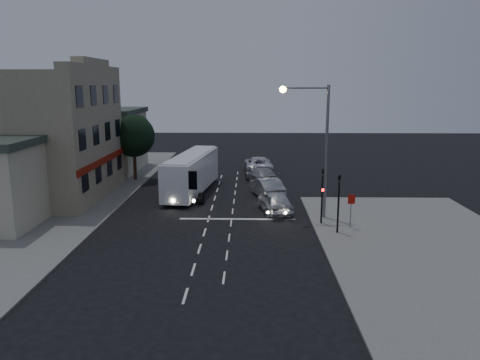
{
  "coord_description": "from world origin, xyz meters",
  "views": [
    {
      "loc": [
        2.8,
        -29.13,
        9.19
      ],
      "look_at": [
        2.13,
        4.74,
        2.2
      ],
      "focal_mm": 35.0,
      "sensor_mm": 36.0,
      "label": 1
    }
  ],
  "objects_px": {
    "tour_bus": "(192,172)",
    "car_sedan_a": "(266,187)",
    "car_sedan_b": "(261,175)",
    "car_suv": "(275,202)",
    "street_tree": "(134,134)",
    "streetlight": "(317,136)",
    "regulatory_sign": "(351,206)",
    "traffic_signal_main": "(322,189)",
    "traffic_signal_side": "(339,196)",
    "car_sedan_c": "(258,164)"
  },
  "relations": [
    {
      "from": "car_sedan_c",
      "to": "traffic_signal_side",
      "type": "height_order",
      "value": "traffic_signal_side"
    },
    {
      "from": "car_sedan_c",
      "to": "streetlight",
      "type": "bearing_deg",
      "value": 98.83
    },
    {
      "from": "streetlight",
      "to": "street_tree",
      "type": "height_order",
      "value": "streetlight"
    },
    {
      "from": "car_suv",
      "to": "streetlight",
      "type": "bearing_deg",
      "value": 137.02
    },
    {
      "from": "traffic_signal_main",
      "to": "street_tree",
      "type": "distance_m",
      "value": 21.38
    },
    {
      "from": "car_suv",
      "to": "car_sedan_c",
      "type": "xyz_separation_m",
      "value": [
        -0.9,
        15.78,
        0.05
      ]
    },
    {
      "from": "car_sedan_c",
      "to": "regulatory_sign",
      "type": "height_order",
      "value": "regulatory_sign"
    },
    {
      "from": "car_suv",
      "to": "street_tree",
      "type": "distance_m",
      "value": 17.49
    },
    {
      "from": "regulatory_sign",
      "to": "traffic_signal_side",
      "type": "bearing_deg",
      "value": -136.08
    },
    {
      "from": "tour_bus",
      "to": "street_tree",
      "type": "bearing_deg",
      "value": 147.46
    },
    {
      "from": "car_sedan_b",
      "to": "street_tree",
      "type": "xyz_separation_m",
      "value": [
        -12.17,
        1.05,
        3.75
      ]
    },
    {
      "from": "car_suv",
      "to": "car_sedan_c",
      "type": "distance_m",
      "value": 15.8
    },
    {
      "from": "car_suv",
      "to": "car_sedan_a",
      "type": "distance_m",
      "value": 4.74
    },
    {
      "from": "car_sedan_b",
      "to": "traffic_signal_side",
      "type": "relative_size",
      "value": 1.25
    },
    {
      "from": "traffic_signal_main",
      "to": "streetlight",
      "type": "height_order",
      "value": "streetlight"
    },
    {
      "from": "tour_bus",
      "to": "car_sedan_a",
      "type": "xyz_separation_m",
      "value": [
        6.31,
        -1.35,
        -1.01
      ]
    },
    {
      "from": "car_sedan_a",
      "to": "car_sedan_b",
      "type": "bearing_deg",
      "value": -102.6
    },
    {
      "from": "car_sedan_c",
      "to": "traffic_signal_main",
      "type": "bearing_deg",
      "value": 98.72
    },
    {
      "from": "tour_bus",
      "to": "traffic_signal_side",
      "type": "xyz_separation_m",
      "value": [
        10.37,
        -11.07,
        0.59
      ]
    },
    {
      "from": "traffic_signal_side",
      "to": "regulatory_sign",
      "type": "xyz_separation_m",
      "value": [
        1.0,
        0.96,
        -0.82
      ]
    },
    {
      "from": "tour_bus",
      "to": "car_sedan_a",
      "type": "relative_size",
      "value": 2.27
    },
    {
      "from": "regulatory_sign",
      "to": "street_tree",
      "type": "bearing_deg",
      "value": 138.92
    },
    {
      "from": "car_sedan_a",
      "to": "traffic_signal_main",
      "type": "xyz_separation_m",
      "value": [
        3.36,
        -7.75,
        1.6
      ]
    },
    {
      "from": "tour_bus",
      "to": "car_sedan_a",
      "type": "height_order",
      "value": "tour_bus"
    },
    {
      "from": "traffic_signal_side",
      "to": "street_tree",
      "type": "bearing_deg",
      "value": 135.5
    },
    {
      "from": "tour_bus",
      "to": "car_sedan_b",
      "type": "xyz_separation_m",
      "value": [
        6.03,
        4.1,
        -1.09
      ]
    },
    {
      "from": "traffic_signal_main",
      "to": "street_tree",
      "type": "bearing_deg",
      "value": 137.97
    },
    {
      "from": "car_sedan_a",
      "to": "car_sedan_c",
      "type": "bearing_deg",
      "value": -103.1
    },
    {
      "from": "car_sedan_a",
      "to": "traffic_signal_main",
      "type": "relative_size",
      "value": 1.21
    },
    {
      "from": "traffic_signal_main",
      "to": "regulatory_sign",
      "type": "bearing_deg",
      "value": -30.84
    },
    {
      "from": "tour_bus",
      "to": "car_sedan_c",
      "type": "xyz_separation_m",
      "value": [
        5.85,
        9.71,
        -1.0
      ]
    },
    {
      "from": "traffic_signal_side",
      "to": "street_tree",
      "type": "distance_m",
      "value": 23.24
    },
    {
      "from": "tour_bus",
      "to": "traffic_signal_main",
      "type": "relative_size",
      "value": 2.75
    },
    {
      "from": "regulatory_sign",
      "to": "street_tree",
      "type": "xyz_separation_m",
      "value": [
        -17.51,
        15.26,
        2.9
      ]
    },
    {
      "from": "street_tree",
      "to": "tour_bus",
      "type": "bearing_deg",
      "value": -40.01
    },
    {
      "from": "traffic_signal_main",
      "to": "traffic_signal_side",
      "type": "bearing_deg",
      "value": -70.51
    },
    {
      "from": "traffic_signal_side",
      "to": "traffic_signal_main",
      "type": "bearing_deg",
      "value": 109.49
    },
    {
      "from": "car_sedan_b",
      "to": "traffic_signal_main",
      "type": "height_order",
      "value": "traffic_signal_main"
    },
    {
      "from": "car_suv",
      "to": "regulatory_sign",
      "type": "xyz_separation_m",
      "value": [
        4.62,
        -4.04,
        0.81
      ]
    },
    {
      "from": "car_sedan_a",
      "to": "traffic_signal_side",
      "type": "relative_size",
      "value": 1.21
    },
    {
      "from": "streetlight",
      "to": "car_sedan_a",
      "type": "bearing_deg",
      "value": 116.13
    },
    {
      "from": "tour_bus",
      "to": "traffic_signal_main",
      "type": "distance_m",
      "value": 13.29
    },
    {
      "from": "traffic_signal_main",
      "to": "street_tree",
      "type": "xyz_separation_m",
      "value": [
        -15.81,
        14.25,
        2.08
      ]
    },
    {
      "from": "traffic_signal_side",
      "to": "tour_bus",
      "type": "bearing_deg",
      "value": 133.12
    },
    {
      "from": "car_sedan_a",
      "to": "street_tree",
      "type": "xyz_separation_m",
      "value": [
        -12.45,
        6.5,
        3.68
      ]
    },
    {
      "from": "tour_bus",
      "to": "traffic_signal_main",
      "type": "height_order",
      "value": "traffic_signal_main"
    },
    {
      "from": "car_sedan_a",
      "to": "traffic_signal_side",
      "type": "height_order",
      "value": "traffic_signal_side"
    },
    {
      "from": "car_sedan_b",
      "to": "car_sedan_c",
      "type": "xyz_separation_m",
      "value": [
        -0.19,
        5.61,
        0.09
      ]
    },
    {
      "from": "car_sedan_a",
      "to": "streetlight",
      "type": "bearing_deg",
      "value": 100.62
    },
    {
      "from": "traffic_signal_side",
      "to": "streetlight",
      "type": "xyz_separation_m",
      "value": [
        -0.96,
        3.4,
        3.31
      ]
    }
  ]
}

